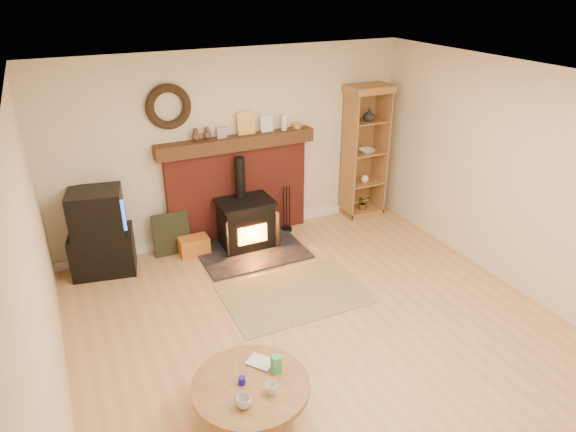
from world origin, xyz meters
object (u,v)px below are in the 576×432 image
wood_stove (247,225)px  curio_cabinet (364,152)px  coffee_table (251,391)px  tv_unit (100,234)px

wood_stove → curio_cabinet: bearing=8.0°
coffee_table → tv_unit: bearing=104.1°
curio_cabinet → wood_stove: bearing=-172.0°
wood_stove → tv_unit: wood_stove is taller
tv_unit → curio_cabinet: size_ratio=0.55×
tv_unit → curio_cabinet: 3.90m
wood_stove → tv_unit: 1.87m
wood_stove → coffee_table: (-1.08, -2.88, 0.00)m
curio_cabinet → coffee_table: (-3.10, -3.16, -0.67)m
wood_stove → coffee_table: bearing=-110.6°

